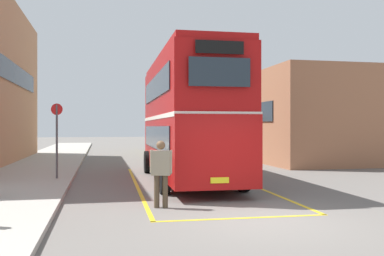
{
  "coord_description": "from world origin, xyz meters",
  "views": [
    {
      "loc": [
        -3.45,
        -9.18,
        2.1
      ],
      "look_at": [
        0.32,
        8.64,
        2.05
      ],
      "focal_mm": 40.55,
      "sensor_mm": 36.0,
      "label": 1
    }
  ],
  "objects_px": {
    "double_decker_bus": "(187,116)",
    "pedestrian_boarding": "(161,169)",
    "single_deck_bus": "(181,132)",
    "bus_stop_sign": "(57,134)"
  },
  "relations": [
    {
      "from": "double_decker_bus",
      "to": "pedestrian_boarding",
      "type": "xyz_separation_m",
      "value": [
        -1.78,
        -5.4,
        -1.5
      ]
    },
    {
      "from": "double_decker_bus",
      "to": "single_deck_bus",
      "type": "bearing_deg",
      "value": 80.11
    },
    {
      "from": "double_decker_bus",
      "to": "bus_stop_sign",
      "type": "relative_size",
      "value": 3.59
    },
    {
      "from": "single_deck_bus",
      "to": "pedestrian_boarding",
      "type": "bearing_deg",
      "value": -101.76
    },
    {
      "from": "pedestrian_boarding",
      "to": "bus_stop_sign",
      "type": "height_order",
      "value": "bus_stop_sign"
    },
    {
      "from": "single_deck_bus",
      "to": "pedestrian_boarding",
      "type": "distance_m",
      "value": 25.24
    },
    {
      "from": "single_deck_bus",
      "to": "bus_stop_sign",
      "type": "xyz_separation_m",
      "value": [
        -8.3,
        -18.66,
        0.2
      ]
    },
    {
      "from": "double_decker_bus",
      "to": "pedestrian_boarding",
      "type": "relative_size",
      "value": 5.87
    },
    {
      "from": "single_deck_bus",
      "to": "bus_stop_sign",
      "type": "bearing_deg",
      "value": -113.97
    },
    {
      "from": "pedestrian_boarding",
      "to": "bus_stop_sign",
      "type": "relative_size",
      "value": 0.61
    }
  ]
}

